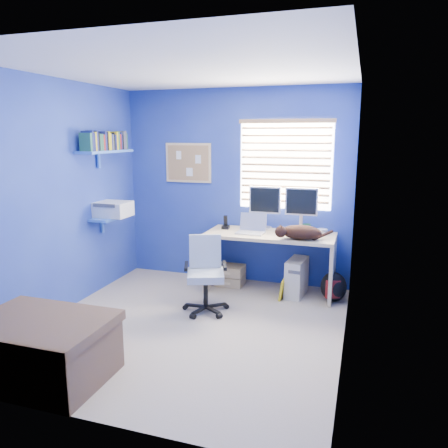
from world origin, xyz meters
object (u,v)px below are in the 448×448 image
(desk, at_px, (270,263))
(office_chair, at_px, (206,284))
(laptop, at_px, (250,225))
(cat, at_px, (301,232))
(tower_pc, at_px, (297,277))

(desk, xyz_separation_m, office_chair, (-0.55, -0.80, -0.06))
(laptop, height_order, cat, laptop)
(tower_pc, distance_m, office_chair, 1.18)
(desk, distance_m, office_chair, 0.97)
(cat, relative_size, office_chair, 0.56)
(laptop, xyz_separation_m, cat, (0.63, -0.12, -0.03))
(laptop, xyz_separation_m, tower_pc, (0.57, 0.05, -0.62))
(laptop, relative_size, office_chair, 0.40)
(laptop, distance_m, tower_pc, 0.85)
(tower_pc, bearing_deg, laptop, -168.90)
(cat, bearing_deg, laptop, 145.05)
(desk, height_order, laptop, laptop)
(cat, xyz_separation_m, office_chair, (-0.95, -0.61, -0.51))
(cat, distance_m, tower_pc, 0.62)
(laptop, relative_size, cat, 0.71)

